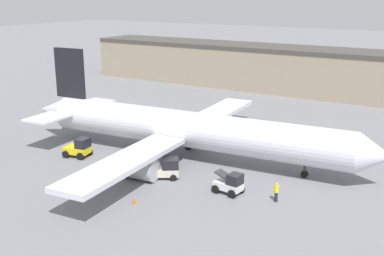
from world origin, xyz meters
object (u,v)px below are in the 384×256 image
airplane (184,129)px  pushback_tug (79,148)px  ground_crew_worker (276,191)px  safety_cone_near (134,201)px  belt_loader_truck (230,184)px  baggage_tug (164,169)px

airplane → pushback_tug: airplane is taller
airplane → ground_crew_worker: size_ratio=23.29×
airplane → safety_cone_near: size_ratio=76.82×
pushback_tug → safety_cone_near: bearing=-38.0°
ground_crew_worker → belt_loader_truck: bearing=22.9°
pushback_tug → baggage_tug: bearing=-12.1°
ground_crew_worker → baggage_tug: (-11.57, -0.60, -0.04)m
ground_crew_worker → baggage_tug: bearing=17.9°
airplane → baggage_tug: size_ratio=10.71×
belt_loader_truck → pushback_tug: size_ratio=0.88×
airplane → safety_cone_near: 13.22m
belt_loader_truck → safety_cone_near: 8.76m
baggage_tug → ground_crew_worker: bearing=-31.6°
airplane → ground_crew_worker: airplane is taller
airplane → safety_cone_near: (2.98, -12.54, -2.93)m
ground_crew_worker → belt_loader_truck: (-4.24, -0.59, -0.02)m
safety_cone_near → ground_crew_worker: bearing=34.2°
ground_crew_worker → baggage_tug: baggage_tug is taller
belt_loader_truck → safety_cone_near: belt_loader_truck is taller
baggage_tug → belt_loader_truck: 7.33m
safety_cone_near → pushback_tug: bearing=153.4°
ground_crew_worker → pushback_tug: pushback_tug is taller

